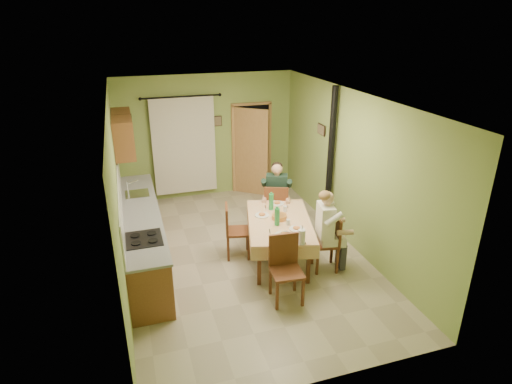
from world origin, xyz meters
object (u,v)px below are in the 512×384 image
object	(u,v)px
chair_left	(237,241)
stove_flue	(329,179)
dining_table	(279,240)
man_right	(327,222)
chair_near	(286,283)
chair_far	(276,218)
man_far	(277,190)
chair_right	(326,253)

from	to	relation	value
chair_left	stove_flue	bearing A→B (deg)	118.19
dining_table	man_right	distance (m)	0.95
chair_near	man_right	distance (m)	1.25
man_right	chair_far	bearing A→B (deg)	23.20
man_right	stove_flue	world-z (taller)	stove_flue
chair_near	man_right	xyz separation A→B (m)	(0.93, 0.59, 0.59)
dining_table	man_far	size ratio (longest dim) A/B	1.41
chair_left	man_far	distance (m)	1.31
chair_far	man_far	bearing A→B (deg)	90.00
chair_near	chair_right	bearing A→B (deg)	-142.91
man_far	stove_flue	size ratio (longest dim) A/B	0.50
chair_right	man_far	size ratio (longest dim) A/B	0.68
stove_flue	chair_right	bearing A→B (deg)	-116.86
man_right	chair_left	bearing A→B (deg)	67.47
chair_far	stove_flue	world-z (taller)	stove_flue
stove_flue	man_far	bearing A→B (deg)	175.29
man_far	dining_table	bearing A→B (deg)	-85.41
dining_table	chair_near	world-z (taller)	chair_near
chair_left	chair_far	bearing A→B (deg)	136.13
chair_right	man_right	size ratio (longest dim) A/B	0.68
dining_table	man_far	bearing A→B (deg)	87.31
chair_near	dining_table	bearing A→B (deg)	-100.16
man_right	chair_near	bearing A→B (deg)	133.52
chair_right	man_right	bearing A→B (deg)	90.00
chair_far	chair_left	size ratio (longest dim) A/B	1.05
dining_table	man_far	xyz separation A→B (m)	(0.31, 1.00, 0.50)
chair_near	chair_far	bearing A→B (deg)	-101.12
dining_table	chair_near	xyz separation A→B (m)	(-0.30, -1.10, -0.09)
chair_near	man_far	xyz separation A→B (m)	(0.61, 2.10, 0.59)
man_far	stove_flue	xyz separation A→B (m)	(1.05, -0.09, 0.15)
chair_far	chair_near	distance (m)	2.17
chair_near	chair_right	xyz separation A→B (m)	(0.94, 0.59, -0.00)
dining_table	chair_right	bearing A→B (deg)	-23.97
chair_near	man_right	size ratio (longest dim) A/B	0.73
stove_flue	chair_left	bearing A→B (deg)	-164.27
dining_table	man_right	xyz separation A→B (m)	(0.63, -0.51, 0.50)
chair_far	stove_flue	size ratio (longest dim) A/B	0.36
dining_table	stove_flue	xyz separation A→B (m)	(1.36, 0.91, 0.64)
chair_left	stove_flue	size ratio (longest dim) A/B	0.35
chair_right	stove_flue	bearing A→B (deg)	-15.94
dining_table	stove_flue	world-z (taller)	stove_flue
chair_near	chair_left	size ratio (longest dim) A/B	1.04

